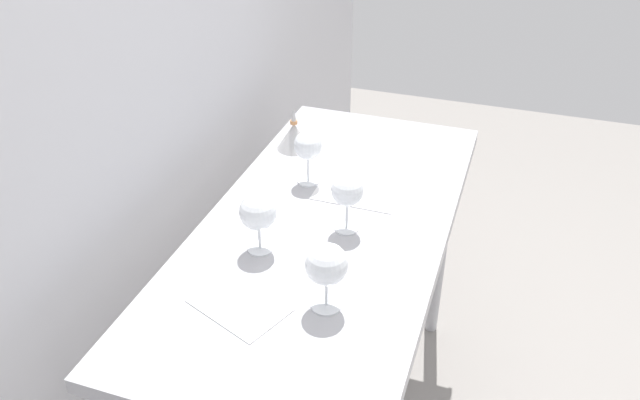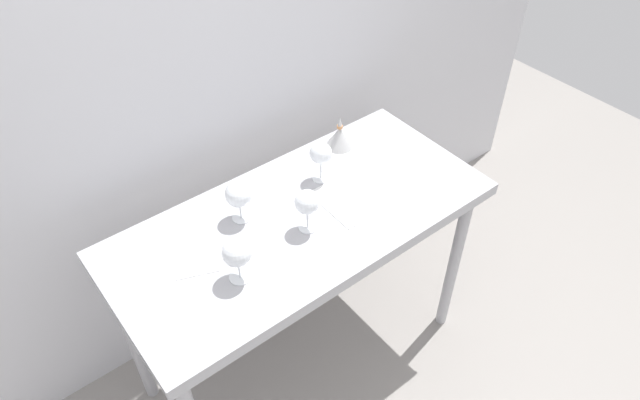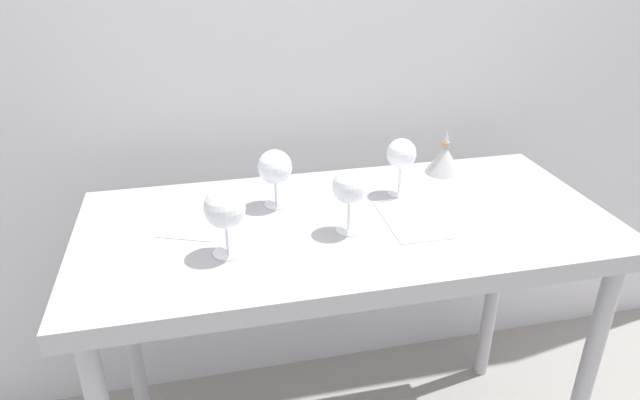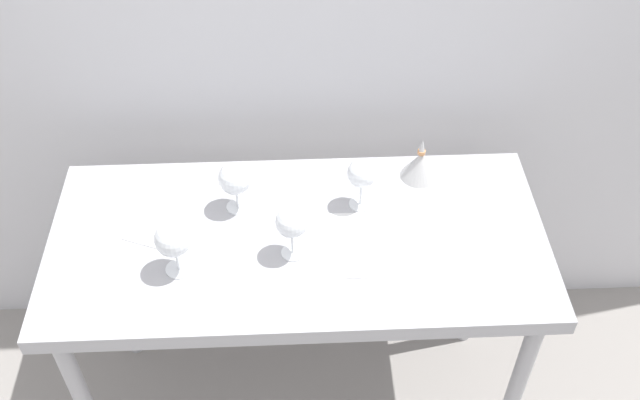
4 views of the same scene
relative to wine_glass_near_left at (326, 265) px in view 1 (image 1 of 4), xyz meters
The scene contains 9 objects.
back_wall 0.74m from the wine_glass_near_left, 61.82° to the left, with size 3.80×0.04×2.60m, color silver.
steel_counter 0.41m from the wine_glass_near_left, 18.09° to the left, with size 1.40×0.65×0.90m.
wine_glass_near_left is the anchor object (origin of this frame).
wine_glass_far_left 0.27m from the wine_glass_near_left, 56.71° to the left, with size 0.09×0.09×0.16m.
wine_glass_near_center 0.31m from the wine_glass_near_left, ahead, with size 0.09×0.09×0.17m.
wine_glass_far_right 0.56m from the wine_glass_near_left, 23.82° to the left, with size 0.08×0.08×0.17m.
tasting_sheet_upper 0.50m from the wine_glass_near_left, ahead, with size 0.14×0.24×0.00m, color white.
tasting_sheet_lower 0.23m from the wine_glass_near_left, 108.82° to the left, with size 0.14×0.21×0.00m, color white.
decanter_funnel 0.78m from the wine_glass_near_left, 26.03° to the left, with size 0.11×0.11×0.14m.
Camera 1 is at (-1.38, -0.45, 1.90)m, focal length 35.99 mm.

